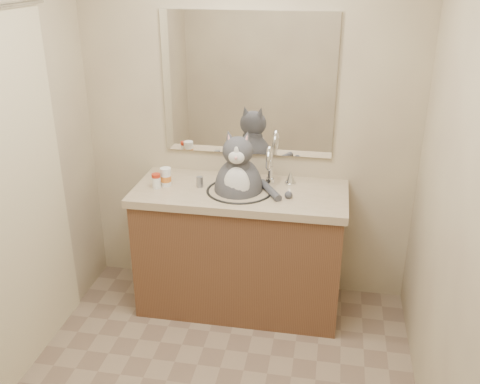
% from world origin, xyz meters
% --- Properties ---
extents(room, '(2.22, 2.52, 2.42)m').
position_xyz_m(room, '(0.00, 0.00, 1.20)').
color(room, gray).
rests_on(room, ground).
extents(vanity, '(1.34, 0.59, 1.12)m').
position_xyz_m(vanity, '(0.00, 0.96, 0.44)').
color(vanity, brown).
rests_on(vanity, ground).
extents(mirror, '(1.10, 0.02, 0.90)m').
position_xyz_m(mirror, '(0.00, 1.24, 1.45)').
color(mirror, white).
rests_on(mirror, room).
extents(shower_curtain, '(0.02, 1.30, 1.93)m').
position_xyz_m(shower_curtain, '(-1.05, 0.10, 1.03)').
color(shower_curtain, beige).
rests_on(shower_curtain, ground).
extents(cat, '(0.45, 0.36, 0.61)m').
position_xyz_m(cat, '(-0.01, 0.96, 0.89)').
color(cat, '#414146').
rests_on(cat, vanity).
extents(pill_bottle_redcap, '(0.06, 0.06, 0.10)m').
position_xyz_m(pill_bottle_redcap, '(-0.52, 0.90, 0.90)').
color(pill_bottle_redcap, white).
rests_on(pill_bottle_redcap, vanity).
extents(pill_bottle_orange, '(0.09, 0.09, 0.12)m').
position_xyz_m(pill_bottle_orange, '(-0.48, 0.95, 0.91)').
color(pill_bottle_orange, white).
rests_on(pill_bottle_orange, vanity).
extents(grey_canister, '(0.05, 0.05, 0.07)m').
position_xyz_m(grey_canister, '(-0.26, 0.97, 0.88)').
color(grey_canister, gray).
rests_on(grey_canister, vanity).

